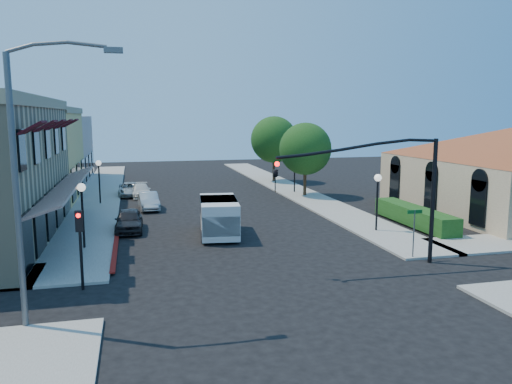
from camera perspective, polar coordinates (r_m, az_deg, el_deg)
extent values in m
plane|color=black|center=(21.27, 2.82, -10.67)|extent=(120.00, 120.00, 0.00)
cube|color=gray|center=(46.83, -17.31, -0.28)|extent=(3.50, 50.00, 0.12)
cube|color=gray|center=(48.95, 3.58, 0.48)|extent=(3.50, 50.00, 0.12)
cube|color=maroon|center=(28.13, -15.73, -6.15)|extent=(0.25, 10.00, 0.06)
cube|color=tan|center=(30.61, -23.30, 9.41)|extent=(0.50, 18.20, 0.60)
cube|color=#561416|center=(30.71, -20.84, 0.65)|extent=(1.75, 17.00, 0.67)
cube|color=#410D14|center=(23.59, -24.16, 6.73)|extent=(1.02, 1.50, 0.60)
cube|color=#410D14|center=(26.94, -22.89, 6.96)|extent=(1.02, 1.50, 0.60)
cube|color=#410D14|center=(30.30, -21.90, 7.14)|extent=(1.02, 1.50, 0.60)
cube|color=#410D14|center=(33.67, -21.11, 7.27)|extent=(1.02, 1.50, 0.60)
cube|color=#410D14|center=(37.05, -20.46, 7.39)|extent=(1.02, 1.50, 0.60)
cube|color=black|center=(23.82, -24.82, -5.35)|extent=(0.12, 2.60, 2.60)
cube|color=black|center=(27.08, -23.48, -3.64)|extent=(0.12, 2.60, 2.60)
cube|color=black|center=(30.37, -22.44, -2.30)|extent=(0.12, 2.60, 2.60)
cube|color=black|center=(33.68, -21.60, -1.23)|extent=(0.12, 2.60, 2.60)
cube|color=black|center=(37.01, -20.91, -0.34)|extent=(0.12, 2.60, 2.60)
cube|color=tan|center=(46.36, -25.96, 3.81)|extent=(10.00, 12.00, 7.60)
cube|color=#D3AA9F|center=(58.14, -23.51, 4.49)|extent=(10.00, 12.00, 7.00)
cube|color=black|center=(33.15, 24.04, -1.17)|extent=(0.12, 1.40, 2.80)
cube|color=black|center=(37.16, 19.34, 0.09)|extent=(0.12, 1.40, 2.80)
cube|color=black|center=(41.39, 15.57, 1.10)|extent=(0.12, 1.40, 2.80)
cube|color=#1A4513|center=(33.94, 17.59, -3.70)|extent=(1.40, 8.00, 1.10)
cylinder|color=#352215|center=(44.13, 5.60, 0.85)|extent=(0.28, 0.28, 2.10)
sphere|color=#1A4513|center=(43.81, 5.66, 4.93)|extent=(4.56, 4.56, 4.56)
cylinder|color=#352215|center=(53.58, 2.05, 2.37)|extent=(0.28, 0.28, 2.27)
sphere|color=#1A4513|center=(53.31, 2.07, 6.01)|extent=(4.94, 4.94, 4.94)
cylinder|color=black|center=(25.22, 19.55, -1.05)|extent=(0.20, 0.20, 6.00)
cylinder|color=black|center=(23.00, 11.71, 4.91)|extent=(7.80, 0.14, 0.14)
imported|color=black|center=(21.69, 2.29, 2.47)|extent=(0.20, 0.16, 1.00)
sphere|color=#FF0C0C|center=(21.49, 2.43, 3.22)|extent=(0.22, 0.22, 0.22)
cylinder|color=black|center=(21.56, -19.36, -6.73)|extent=(0.12, 0.12, 3.00)
cube|color=black|center=(21.09, -19.59, -3.16)|extent=(0.28, 0.22, 0.85)
sphere|color=#FF0C0C|center=(20.93, -19.65, -2.56)|extent=(0.18, 0.18, 0.18)
cylinder|color=#595B5E|center=(17.79, -25.70, -0.41)|extent=(0.20, 0.20, 9.00)
cylinder|color=#595B5E|center=(17.49, -21.78, 15.32)|extent=(3.00, 0.12, 0.12)
cube|color=#595B5E|center=(17.35, -15.99, 15.32)|extent=(0.60, 0.25, 0.18)
cylinder|color=#595B5E|center=(25.87, 17.58, -4.67)|extent=(0.06, 0.06, 2.50)
cube|color=#0C591E|center=(25.63, 17.69, -2.17)|extent=(0.80, 0.04, 0.18)
cylinder|color=black|center=(27.88, -19.16, -3.06)|extent=(0.12, 0.12, 3.20)
sphere|color=white|center=(27.60, -19.34, 0.50)|extent=(0.44, 0.44, 0.44)
cylinder|color=black|center=(41.66, -17.45, 0.78)|extent=(0.12, 0.12, 3.20)
sphere|color=white|center=(41.47, -17.56, 3.18)|extent=(0.44, 0.44, 0.44)
cylinder|color=black|center=(31.22, 13.65, -1.60)|extent=(0.12, 0.12, 3.20)
sphere|color=white|center=(30.96, 13.77, 1.59)|extent=(0.44, 0.44, 0.44)
cylinder|color=black|center=(45.84, 4.43, 1.85)|extent=(0.12, 0.12, 3.20)
sphere|color=white|center=(45.67, 4.45, 4.03)|extent=(0.44, 0.44, 0.44)
cube|color=silver|center=(29.67, -4.27, -2.76)|extent=(2.65, 5.10, 2.00)
cube|color=silver|center=(27.62, -4.03, -3.85)|extent=(2.12, 0.89, 1.11)
cube|color=black|center=(27.89, -4.09, -2.56)|extent=(1.89, 0.32, 1.00)
cube|color=black|center=(29.90, -4.32, -1.69)|extent=(2.45, 3.11, 1.00)
cylinder|color=black|center=(28.18, -5.99, -5.07)|extent=(0.36, 0.76, 0.73)
cylinder|color=black|center=(31.43, -6.15, -3.62)|extent=(0.36, 0.76, 0.73)
cylinder|color=black|center=(28.28, -2.14, -4.97)|extent=(0.36, 0.76, 0.73)
cylinder|color=black|center=(31.52, -2.71, -3.55)|extent=(0.36, 0.76, 0.73)
imported|color=black|center=(31.71, -14.31, -3.14)|extent=(1.74, 4.09, 1.38)
imported|color=#B8BCBD|center=(38.76, -12.19, -1.01)|extent=(1.63, 4.00, 1.29)
imported|color=silver|center=(44.69, -13.00, 0.14)|extent=(1.79, 3.99, 1.13)
imported|color=#AEB2B3|center=(45.67, -14.21, 0.30)|extent=(1.95, 4.21, 1.17)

